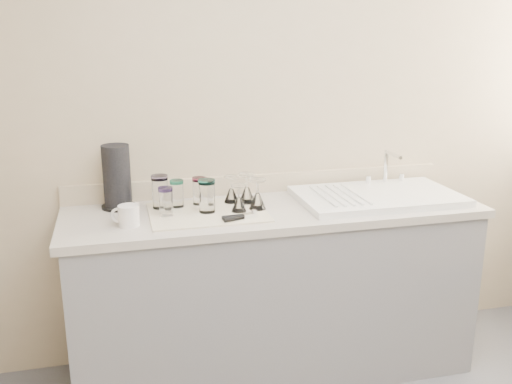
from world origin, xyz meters
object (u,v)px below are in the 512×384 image
object	(u,v)px
tumbler_lavender	(207,196)
sink_unit	(377,196)
paper_towel_roll	(117,177)
goblet_front_left	(239,202)
tumbler_purple	(199,191)
tumbler_magenta	(166,201)
goblet_back_left	(231,193)
goblet_back_right	(247,193)
tumbler_cyan	(177,193)
goblet_front_right	(257,199)
tumbler_teal	(160,192)
white_mug	(128,216)
can_opener	(240,217)

from	to	relation	value
tumbler_lavender	sink_unit	bearing A→B (deg)	1.15
tumbler_lavender	paper_towel_roll	bearing A→B (deg)	153.68
tumbler_lavender	goblet_front_left	xyz separation A→B (m)	(0.15, -0.03, -0.04)
tumbler_purple	paper_towel_roll	size ratio (longest dim) A/B	0.43
tumbler_magenta	goblet_back_left	distance (m)	0.37
goblet_back_right	tumbler_cyan	bearing A→B (deg)	177.62
tumbler_magenta	goblet_front_right	xyz separation A→B (m)	(0.44, -0.01, -0.02)
tumbler_teal	tumbler_lavender	bearing A→B (deg)	-30.05
goblet_back_right	goblet_front_left	distance (m)	0.15
goblet_front_right	white_mug	world-z (taller)	goblet_front_right
goblet_front_left	tumbler_purple	bearing A→B (deg)	134.03
tumbler_cyan	goblet_back_left	xyz separation A→B (m)	(0.27, 0.01, -0.02)
tumbler_teal	white_mug	world-z (taller)	tumbler_teal
tumbler_teal	white_mug	size ratio (longest dim) A/B	1.15
tumbler_teal	goblet_front_left	size ratio (longest dim) A/B	1.25
tumbler_lavender	can_opener	world-z (taller)	tumbler_lavender
tumbler_cyan	goblet_front_left	xyz separation A→B (m)	(0.28, -0.15, -0.02)
goblet_back_left	goblet_front_left	size ratio (longest dim) A/B	1.03
white_mug	paper_towel_roll	xyz separation A→B (m)	(-0.04, 0.29, 0.11)
sink_unit	tumbler_magenta	bearing A→B (deg)	-178.91
tumbler_magenta	sink_unit	bearing A→B (deg)	1.09
white_mug	paper_towel_roll	bearing A→B (deg)	97.08
goblet_front_left	white_mug	size ratio (longest dim) A/B	0.92
tumbler_lavender	goblet_front_right	size ratio (longest dim) A/B	1.07
tumbler_cyan	goblet_front_right	world-z (taller)	goblet_front_right
can_opener	tumbler_lavender	bearing A→B (deg)	131.50
tumbler_magenta	paper_towel_roll	world-z (taller)	paper_towel_roll
tumbler_cyan	tumbler_magenta	world-z (taller)	same
goblet_back_right	can_opener	xyz separation A→B (m)	(-0.09, -0.25, -0.04)
goblet_front_left	goblet_front_right	bearing A→B (deg)	10.23
sink_unit	tumbler_teal	xyz separation A→B (m)	(-1.10, 0.10, 0.07)
can_opener	paper_towel_roll	distance (m)	0.65
sink_unit	white_mug	world-z (taller)	sink_unit
tumbler_teal	tumbler_lavender	distance (m)	0.24
tumbler_magenta	goblet_back_left	world-z (taller)	same
tumbler_cyan	paper_towel_roll	bearing A→B (deg)	163.92
goblet_back_left	tumbler_lavender	bearing A→B (deg)	-137.96
white_mug	goblet_back_left	bearing A→B (deg)	23.39
can_opener	paper_towel_roll	size ratio (longest dim) A/B	0.53
white_mug	can_opener	bearing A→B (deg)	-5.78
tumbler_teal	white_mug	bearing A→B (deg)	-127.07
tumbler_purple	tumbler_lavender	size ratio (longest dim) A/B	0.85
tumbler_teal	paper_towel_roll	distance (m)	0.22
paper_towel_roll	goblet_back_left	bearing A→B (deg)	-7.30
goblet_front_right	paper_towel_roll	world-z (taller)	paper_towel_roll
tumbler_purple	tumbler_magenta	bearing A→B (deg)	-141.13
tumbler_lavender	goblet_front_left	world-z (taller)	tumbler_lavender
tumbler_teal	tumbler_purple	size ratio (longest dim) A/B	1.20
tumbler_magenta	white_mug	size ratio (longest dim) A/B	0.96
tumbler_purple	goblet_front_left	size ratio (longest dim) A/B	1.04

